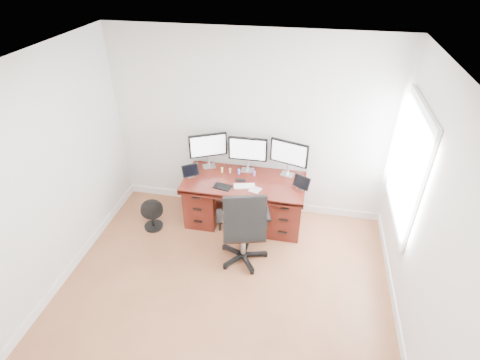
% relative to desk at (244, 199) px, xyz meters
% --- Properties ---
extents(ground, '(4.50, 4.50, 0.00)m').
position_rel_desk_xyz_m(ground, '(0.00, -1.83, -0.40)').
color(ground, brown).
rests_on(ground, ground).
extents(back_wall, '(4.00, 0.10, 2.70)m').
position_rel_desk_xyz_m(back_wall, '(0.00, 0.42, 0.95)').
color(back_wall, silver).
rests_on(back_wall, ground).
extents(right_wall, '(0.10, 4.50, 2.70)m').
position_rel_desk_xyz_m(right_wall, '(2.00, -1.72, 0.95)').
color(right_wall, silver).
rests_on(right_wall, ground).
extents(desk, '(1.70, 0.80, 0.75)m').
position_rel_desk_xyz_m(desk, '(0.00, 0.00, 0.00)').
color(desk, '#4D160F').
rests_on(desk, ground).
extents(office_chair, '(0.75, 0.75, 1.15)m').
position_rel_desk_xyz_m(office_chair, '(0.14, -0.82, -0.02)').
color(office_chair, black).
rests_on(office_chair, ground).
extents(floor_fan, '(0.32, 0.27, 0.47)m').
position_rel_desk_xyz_m(floor_fan, '(-1.29, -0.40, -0.17)').
color(floor_fan, black).
rests_on(floor_fan, ground).
extents(monitor_left, '(0.51, 0.28, 0.53)m').
position_rel_desk_xyz_m(monitor_left, '(-0.58, 0.24, 0.68)').
color(monitor_left, silver).
rests_on(monitor_left, desk).
extents(monitor_center, '(0.55, 0.14, 0.53)m').
position_rel_desk_xyz_m(monitor_center, '(0.00, 0.24, 0.68)').
color(monitor_center, silver).
rests_on(monitor_center, desk).
extents(monitor_right, '(0.54, 0.20, 0.53)m').
position_rel_desk_xyz_m(monitor_right, '(0.58, 0.24, 0.68)').
color(monitor_right, silver).
rests_on(monitor_right, desk).
extents(tablet_left, '(0.24, 0.19, 0.19)m').
position_rel_desk_xyz_m(tablet_left, '(-0.76, -0.08, 0.43)').
color(tablet_left, silver).
rests_on(tablet_left, desk).
extents(tablet_right, '(0.24, 0.18, 0.19)m').
position_rel_desk_xyz_m(tablet_right, '(0.79, -0.08, 0.43)').
color(tablet_right, silver).
rests_on(tablet_right, desk).
extents(keyboard, '(0.31, 0.19, 0.01)m').
position_rel_desk_xyz_m(keyboard, '(0.03, -0.18, 0.36)').
color(keyboard, silver).
rests_on(keyboard, desk).
extents(trackpad, '(0.18, 0.18, 0.01)m').
position_rel_desk_xyz_m(trackpad, '(0.19, -0.24, 0.35)').
color(trackpad, '#B7BABE').
rests_on(trackpad, desk).
extents(drawing_tablet, '(0.26, 0.20, 0.01)m').
position_rel_desk_xyz_m(drawing_tablet, '(-0.26, -0.25, 0.35)').
color(drawing_tablet, black).
rests_on(drawing_tablet, desk).
extents(phone, '(0.14, 0.07, 0.01)m').
position_rel_desk_xyz_m(phone, '(-0.05, -0.04, 0.35)').
color(phone, black).
rests_on(phone, desk).
extents(figurine_yellow, '(0.03, 0.03, 0.09)m').
position_rel_desk_xyz_m(figurine_yellow, '(-0.35, 0.12, 0.40)').
color(figurine_yellow, '#DBCF66').
rests_on(figurine_yellow, desk).
extents(figurine_brown, '(0.03, 0.03, 0.09)m').
position_rel_desk_xyz_m(figurine_brown, '(-0.24, 0.12, 0.40)').
color(figurine_brown, '#94724C').
rests_on(figurine_brown, desk).
extents(figurine_blue, '(0.03, 0.03, 0.09)m').
position_rel_desk_xyz_m(figurine_blue, '(-0.11, 0.12, 0.40)').
color(figurine_blue, '#4B68F4').
rests_on(figurine_blue, desk).
extents(figurine_purple, '(0.03, 0.03, 0.09)m').
position_rel_desk_xyz_m(figurine_purple, '(0.12, 0.12, 0.40)').
color(figurine_purple, '#A754D5').
rests_on(figurine_purple, desk).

